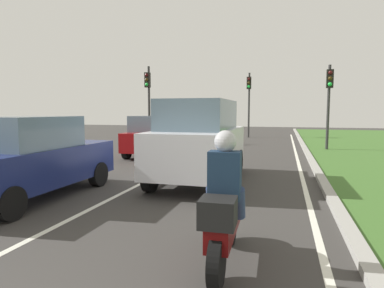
{
  "coord_description": "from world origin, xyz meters",
  "views": [
    {
      "loc": [
        3.05,
        0.48,
        1.97
      ],
      "look_at": [
        0.94,
        8.06,
        1.2
      ],
      "focal_mm": 31.11,
      "sensor_mm": 36.0,
      "label": 1
    }
  ],
  "objects_px": {
    "car_suv_ahead": "(200,140)",
    "car_sedan_left_lane": "(30,158)",
    "motorcycle": "(224,223)",
    "traffic_light_overhead_left": "(148,93)",
    "car_hatchback_far": "(154,136)",
    "traffic_light_far_median": "(249,94)",
    "rider_person": "(225,174)",
    "traffic_light_near_right": "(329,93)"
  },
  "relations": [
    {
      "from": "car_sedan_left_lane",
      "to": "rider_person",
      "type": "relative_size",
      "value": 3.7
    },
    {
      "from": "car_sedan_left_lane",
      "to": "traffic_light_far_median",
      "type": "distance_m",
      "value": 19.52
    },
    {
      "from": "car_suv_ahead",
      "to": "rider_person",
      "type": "height_order",
      "value": "car_suv_ahead"
    },
    {
      "from": "car_suv_ahead",
      "to": "car_sedan_left_lane",
      "type": "bearing_deg",
      "value": -139.87
    },
    {
      "from": "traffic_light_near_right",
      "to": "traffic_light_overhead_left",
      "type": "height_order",
      "value": "traffic_light_overhead_left"
    },
    {
      "from": "car_sedan_left_lane",
      "to": "rider_person",
      "type": "distance_m",
      "value": 5.27
    },
    {
      "from": "car_suv_ahead",
      "to": "traffic_light_far_median",
      "type": "relative_size",
      "value": 0.93
    },
    {
      "from": "traffic_light_near_right",
      "to": "traffic_light_far_median",
      "type": "xyz_separation_m",
      "value": [
        -4.72,
        7.49,
        0.35
      ]
    },
    {
      "from": "traffic_light_overhead_left",
      "to": "motorcycle",
      "type": "bearing_deg",
      "value": -63.81
    },
    {
      "from": "car_hatchback_far",
      "to": "motorcycle",
      "type": "relative_size",
      "value": 1.96
    },
    {
      "from": "rider_person",
      "to": "traffic_light_far_median",
      "type": "bearing_deg",
      "value": 93.64
    },
    {
      "from": "traffic_light_near_right",
      "to": "traffic_light_far_median",
      "type": "distance_m",
      "value": 8.87
    },
    {
      "from": "car_suv_ahead",
      "to": "traffic_light_overhead_left",
      "type": "distance_m",
      "value": 11.87
    },
    {
      "from": "car_suv_ahead",
      "to": "rider_person",
      "type": "distance_m",
      "value": 5.11
    },
    {
      "from": "traffic_light_near_right",
      "to": "traffic_light_overhead_left",
      "type": "bearing_deg",
      "value": 173.07
    },
    {
      "from": "traffic_light_overhead_left",
      "to": "traffic_light_far_median",
      "type": "distance_m",
      "value": 8.32
    },
    {
      "from": "car_sedan_left_lane",
      "to": "motorcycle",
      "type": "bearing_deg",
      "value": -23.65
    },
    {
      "from": "car_sedan_left_lane",
      "to": "car_hatchback_far",
      "type": "relative_size",
      "value": 1.16
    },
    {
      "from": "car_sedan_left_lane",
      "to": "traffic_light_near_right",
      "type": "height_order",
      "value": "traffic_light_near_right"
    },
    {
      "from": "traffic_light_overhead_left",
      "to": "car_suv_ahead",
      "type": "bearing_deg",
      "value": -60.09
    },
    {
      "from": "traffic_light_near_right",
      "to": "motorcycle",
      "type": "bearing_deg",
      "value": -101.44
    },
    {
      "from": "car_hatchback_far",
      "to": "motorcycle",
      "type": "height_order",
      "value": "car_hatchback_far"
    },
    {
      "from": "car_sedan_left_lane",
      "to": "rider_person",
      "type": "bearing_deg",
      "value": -23.17
    },
    {
      "from": "motorcycle",
      "to": "traffic_light_overhead_left",
      "type": "bearing_deg",
      "value": 114.66
    },
    {
      "from": "car_hatchback_far",
      "to": "car_sedan_left_lane",
      "type": "bearing_deg",
      "value": -90.58
    },
    {
      "from": "rider_person",
      "to": "traffic_light_far_median",
      "type": "relative_size",
      "value": 0.24
    },
    {
      "from": "car_sedan_left_lane",
      "to": "traffic_light_near_right",
      "type": "relative_size",
      "value": 1.01
    },
    {
      "from": "car_suv_ahead",
      "to": "car_sedan_left_lane",
      "type": "height_order",
      "value": "car_suv_ahead"
    },
    {
      "from": "car_sedan_left_lane",
      "to": "traffic_light_far_median",
      "type": "relative_size",
      "value": 0.89
    },
    {
      "from": "rider_person",
      "to": "traffic_light_near_right",
      "type": "bearing_deg",
      "value": 76.98
    },
    {
      "from": "car_hatchback_far",
      "to": "traffic_light_far_median",
      "type": "relative_size",
      "value": 0.77
    },
    {
      "from": "car_suv_ahead",
      "to": "traffic_light_far_median",
      "type": "xyz_separation_m",
      "value": [
        -0.36,
        16.41,
        2.08
      ]
    },
    {
      "from": "motorcycle",
      "to": "traffic_light_overhead_left",
      "type": "distance_m",
      "value": 16.98
    },
    {
      "from": "car_hatchback_far",
      "to": "rider_person",
      "type": "bearing_deg",
      "value": -63.92
    },
    {
      "from": "car_suv_ahead",
      "to": "traffic_light_overhead_left",
      "type": "height_order",
      "value": "traffic_light_overhead_left"
    },
    {
      "from": "car_hatchback_far",
      "to": "rider_person",
      "type": "height_order",
      "value": "car_hatchback_far"
    },
    {
      "from": "traffic_light_near_right",
      "to": "car_sedan_left_lane",
      "type": "bearing_deg",
      "value": -123.16
    },
    {
      "from": "car_hatchback_far",
      "to": "rider_person",
      "type": "relative_size",
      "value": 3.2
    },
    {
      "from": "traffic_light_far_median",
      "to": "motorcycle",
      "type": "bearing_deg",
      "value": -84.84
    },
    {
      "from": "rider_person",
      "to": "traffic_light_overhead_left",
      "type": "bearing_deg",
      "value": 114.73
    },
    {
      "from": "traffic_light_overhead_left",
      "to": "traffic_light_near_right",
      "type": "bearing_deg",
      "value": -6.93
    },
    {
      "from": "motorcycle",
      "to": "traffic_light_near_right",
      "type": "xyz_separation_m",
      "value": [
        2.8,
        13.82,
        2.32
      ]
    }
  ]
}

